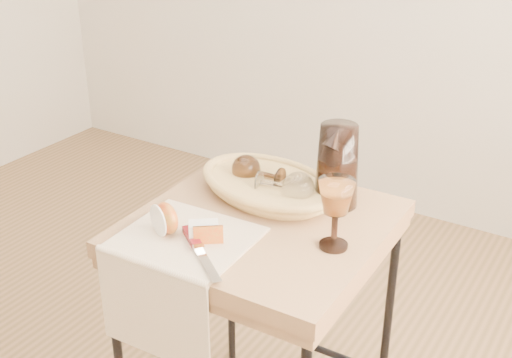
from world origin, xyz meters
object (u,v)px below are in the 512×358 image
Objects in this scene: apple_half at (167,218)px; side_table at (260,341)px; bread_basket at (268,187)px; wine_goblet at (335,214)px; table_knife at (200,250)px; goblet_lying_a at (260,173)px; tea_towel at (186,238)px; pitcher at (337,166)px; goblet_lying_b at (281,185)px.

side_table is at bearing 73.36° from apple_half.
bread_basket is 2.09× the size of wine_goblet.
side_table is 0.48m from apple_half.
wine_goblet is 0.31m from table_knife.
table_knife is at bearing -140.42° from wine_goblet.
table_knife is at bearing 99.82° from goblet_lying_a.
side_table is 0.44m from table_knife.
tea_towel is 1.18× the size of pitcher.
apple_half reaches higher than bread_basket.
apple_half is at bearing -160.08° from table_knife.
goblet_lying_a reaches higher than apple_half.
side_table is 9.01× the size of apple_half.
table_knife is at bearing 7.15° from apple_half.
goblet_lying_a is 0.50× the size of pitcher.
tea_towel is 0.30m from bread_basket.
wine_goblet reaches higher than tea_towel.
apple_half reaches higher than side_table.
goblet_lying_b is 0.78× the size of wine_goblet.
pitcher is at bearing 76.59° from apple_half.
tea_towel is at bearing -153.38° from wine_goblet.
apple_half reaches higher than tea_towel.
goblet_lying_a is 0.36m from table_knife.
goblet_lying_b is at bearing -135.72° from pitcher.
side_table is 4.39× the size of wine_goblet.
tea_towel is at bearing 88.07° from goblet_lying_a.
bread_basket is 1.40× the size of pitcher.
goblet_lying_a is (-0.09, 0.14, 0.43)m from side_table.
goblet_lying_b is at bearing 121.68° from table_knife.
wine_goblet is at bearing 152.39° from goblet_lying_a.
table_knife is at bearing -97.51° from side_table.
tea_towel is (-0.10, -0.17, 0.38)m from side_table.
table_knife is (0.03, -0.33, -0.01)m from bread_basket.
side_table is at bearing -111.67° from pitcher.
pitcher is at bearing 28.58° from bread_basket.
side_table is at bearing -54.91° from bread_basket.
wine_goblet is at bearing -53.03° from pitcher.
side_table is 0.44m from goblet_lying_b.
pitcher is (0.12, 0.18, 0.48)m from side_table.
apple_half is at bearing -177.24° from tea_towel.
bread_basket is at bearing 79.00° from tea_towel.
side_table is at bearing 119.16° from table_knife.
bread_basket is 4.30× the size of apple_half.
wine_goblet reaches higher than bread_basket.
table_knife is (-0.23, -0.19, -0.07)m from wine_goblet.
bread_basket is 0.33m from table_knife.
apple_half is (-0.15, -0.17, 0.42)m from side_table.
goblet_lying_a is 0.33m from wine_goblet.
side_table is at bearing -100.50° from goblet_lying_b.
side_table is at bearing 175.31° from wine_goblet.
goblet_lying_b is 0.53× the size of pitcher.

